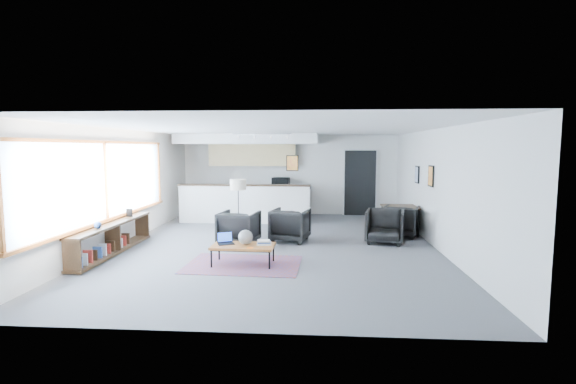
# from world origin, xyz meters

# --- Properties ---
(room) EXTENTS (7.02, 9.02, 2.62)m
(room) POSITION_xyz_m (0.00, 0.00, 1.30)
(room) COLOR #4D4D4F
(room) RESTS_ON ground
(window) EXTENTS (0.10, 5.95, 1.66)m
(window) POSITION_xyz_m (-3.46, -0.90, 1.46)
(window) COLOR #8CBFFF
(window) RESTS_ON room
(console) EXTENTS (0.35, 3.00, 0.80)m
(console) POSITION_xyz_m (-3.30, -1.05, 0.33)
(console) COLOR #311F11
(console) RESTS_ON floor
(kitchenette) EXTENTS (4.20, 1.96, 2.60)m
(kitchenette) POSITION_xyz_m (-1.20, 3.71, 1.38)
(kitchenette) COLOR white
(kitchenette) RESTS_ON floor
(doorway) EXTENTS (1.10, 0.12, 2.15)m
(doorway) POSITION_xyz_m (2.30, 4.42, 1.07)
(doorway) COLOR black
(doorway) RESTS_ON room
(track_light) EXTENTS (1.60, 0.07, 0.15)m
(track_light) POSITION_xyz_m (-0.59, 2.20, 2.53)
(track_light) COLOR silver
(track_light) RESTS_ON room
(wall_art_lower) EXTENTS (0.03, 0.38, 0.48)m
(wall_art_lower) POSITION_xyz_m (3.47, 0.40, 1.55)
(wall_art_lower) COLOR black
(wall_art_lower) RESTS_ON room
(wall_art_upper) EXTENTS (0.03, 0.34, 0.44)m
(wall_art_upper) POSITION_xyz_m (3.47, 1.70, 1.50)
(wall_art_upper) COLOR black
(wall_art_upper) RESTS_ON room
(kilim_rug) EXTENTS (2.17, 1.53, 0.01)m
(kilim_rug) POSITION_xyz_m (-0.47, -1.63, 0.01)
(kilim_rug) COLOR #563143
(kilim_rug) RESTS_ON floor
(coffee_table) EXTENTS (1.18, 0.66, 0.38)m
(coffee_table) POSITION_xyz_m (-0.47, -1.63, 0.35)
(coffee_table) COLOR brown
(coffee_table) RESTS_ON floor
(laptop) EXTENTS (0.37, 0.34, 0.21)m
(laptop) POSITION_xyz_m (-0.83, -1.53, 0.44)
(laptop) COLOR black
(laptop) RESTS_ON coffee_table
(ceramic_pot) EXTENTS (0.28, 0.28, 0.28)m
(ceramic_pot) POSITION_xyz_m (-0.43, -1.58, 0.52)
(ceramic_pot) COLOR gray
(ceramic_pot) RESTS_ON coffee_table
(book_stack) EXTENTS (0.30, 0.25, 0.08)m
(book_stack) POSITION_xyz_m (-0.09, -1.56, 0.42)
(book_stack) COLOR silver
(book_stack) RESTS_ON coffee_table
(coaster) EXTENTS (0.12, 0.12, 0.01)m
(coaster) POSITION_xyz_m (-0.30, -1.86, 0.38)
(coaster) COLOR #E5590C
(coaster) RESTS_ON coffee_table
(armchair_left) EXTENTS (0.93, 0.89, 0.84)m
(armchair_left) POSITION_xyz_m (-0.85, -0.01, 0.42)
(armchair_left) COLOR black
(armchair_left) RESTS_ON floor
(armchair_right) EXTENTS (0.97, 0.93, 0.84)m
(armchair_right) POSITION_xyz_m (0.28, 0.43, 0.42)
(armchair_right) COLOR black
(armchair_right) RESTS_ON floor
(floor_lamp) EXTENTS (0.51, 0.51, 1.41)m
(floor_lamp) POSITION_xyz_m (-1.05, 0.99, 1.23)
(floor_lamp) COLOR black
(floor_lamp) RESTS_ON floor
(dining_table) EXTENTS (0.87, 0.87, 0.72)m
(dining_table) POSITION_xyz_m (3.00, 1.42, 0.66)
(dining_table) COLOR #311F11
(dining_table) RESTS_ON floor
(dining_chair_near) EXTENTS (0.83, 0.80, 0.73)m
(dining_chair_near) POSITION_xyz_m (2.46, 0.38, 0.36)
(dining_chair_near) COLOR black
(dining_chair_near) RESTS_ON floor
(dining_chair_far) EXTENTS (0.87, 0.85, 0.71)m
(dining_chair_far) POSITION_xyz_m (3.00, 1.22, 0.36)
(dining_chair_far) COLOR black
(dining_chair_far) RESTS_ON floor
(microwave) EXTENTS (0.57, 0.36, 0.37)m
(microwave) POSITION_xyz_m (-0.26, 4.15, 1.11)
(microwave) COLOR black
(microwave) RESTS_ON kitchenette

